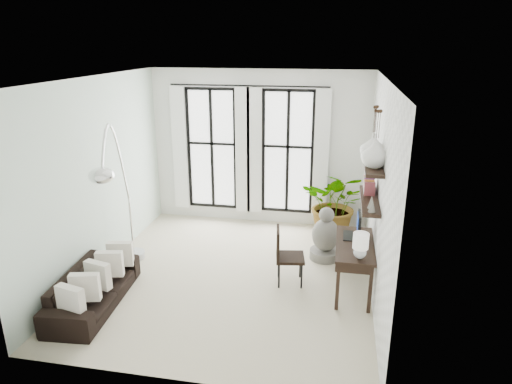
% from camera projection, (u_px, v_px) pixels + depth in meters
% --- Properties ---
extents(floor, '(5.00, 5.00, 0.00)m').
position_uv_depth(floor, '(232.00, 276.00, 7.58)').
color(floor, beige).
rests_on(floor, ground).
extents(ceiling, '(5.00, 5.00, 0.00)m').
position_uv_depth(ceiling, '(228.00, 79.00, 6.57)').
color(ceiling, white).
rests_on(ceiling, wall_back).
extents(wall_left, '(0.00, 5.00, 5.00)m').
position_uv_depth(wall_left, '(97.00, 177.00, 7.47)').
color(wall_left, silver).
rests_on(wall_left, floor).
extents(wall_right, '(0.00, 5.00, 5.00)m').
position_uv_depth(wall_right, '(380.00, 193.00, 6.68)').
color(wall_right, white).
rests_on(wall_right, floor).
extents(wall_back, '(4.50, 0.00, 4.50)m').
position_uv_depth(wall_back, '(259.00, 149.00, 9.41)').
color(wall_back, white).
rests_on(wall_back, floor).
extents(windows, '(3.26, 0.13, 2.65)m').
position_uv_depth(windows, '(249.00, 151.00, 9.39)').
color(windows, white).
rests_on(windows, wall_back).
extents(wall_shelves, '(0.25, 1.30, 0.60)m').
position_uv_depth(wall_shelves, '(371.00, 185.00, 6.64)').
color(wall_shelves, black).
rests_on(wall_shelves, wall_right).
extents(sofa, '(0.87, 1.93, 0.55)m').
position_uv_depth(sofa, '(93.00, 288.00, 6.69)').
color(sofa, black).
rests_on(sofa, floor).
extents(throw_pillows, '(0.40, 1.52, 0.40)m').
position_uv_depth(throw_pillows, '(98.00, 275.00, 6.60)').
color(throw_pillows, beige).
rests_on(throw_pillows, sofa).
extents(plant, '(1.42, 1.29, 1.39)m').
position_uv_depth(plant, '(336.00, 204.00, 8.88)').
color(plant, '#2D7228').
rests_on(plant, floor).
extents(desk, '(0.57, 1.34, 1.18)m').
position_uv_depth(desk, '(354.00, 248.00, 6.90)').
color(desk, black).
rests_on(desk, floor).
extents(desk_chair, '(0.51, 0.51, 0.94)m').
position_uv_depth(desk_chair, '(285.00, 252.00, 7.22)').
color(desk_chair, black).
rests_on(desk_chair, floor).
extents(arc_lamp, '(0.77, 1.86, 2.59)m').
position_uv_depth(arc_lamp, '(114.00, 161.00, 6.86)').
color(arc_lamp, silver).
rests_on(arc_lamp, floor).
extents(buddha, '(0.54, 0.54, 0.97)m').
position_uv_depth(buddha, '(325.00, 237.00, 8.08)').
color(buddha, slate).
rests_on(buddha, floor).
extents(vase_a, '(0.37, 0.37, 0.38)m').
position_uv_depth(vase_a, '(375.00, 153.00, 6.20)').
color(vase_a, white).
rests_on(vase_a, shelf_upper).
extents(vase_b, '(0.37, 0.37, 0.38)m').
position_uv_depth(vase_b, '(373.00, 147.00, 6.57)').
color(vase_b, white).
rests_on(vase_b, shelf_upper).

